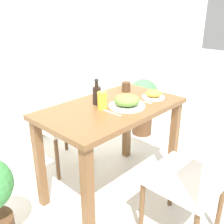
# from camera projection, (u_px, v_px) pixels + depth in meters

# --- Properties ---
(ground_plane) EXTENTS (16.00, 16.00, 0.00)m
(ground_plane) POSITION_uv_depth(u_px,v_px,m) (112.00, 188.00, 2.17)
(ground_plane) COLOR silver
(wall_back) EXTENTS (8.00, 0.05, 2.60)m
(wall_back) POSITION_uv_depth(u_px,v_px,m) (17.00, 18.00, 2.48)
(wall_back) COLOR beige
(wall_back) RESTS_ON ground_plane
(dining_table) EXTENTS (1.07, 0.62, 0.73)m
(dining_table) POSITION_uv_depth(u_px,v_px,m) (112.00, 122.00, 1.94)
(dining_table) COLOR brown
(dining_table) RESTS_ON ground_plane
(chair_near) EXTENTS (0.42, 0.42, 0.88)m
(chair_near) POSITION_uv_depth(u_px,v_px,m) (199.00, 174.00, 1.52)
(chair_near) COLOR silver
(chair_near) RESTS_ON ground_plane
(chair_far) EXTENTS (0.42, 0.42, 0.88)m
(chair_far) POSITION_uv_depth(u_px,v_px,m) (54.00, 113.00, 2.39)
(chair_far) COLOR silver
(chair_far) RESTS_ON ground_plane
(food_plate) EXTENTS (0.26, 0.26, 0.09)m
(food_plate) POSITION_uv_depth(u_px,v_px,m) (127.00, 101.00, 1.86)
(food_plate) COLOR white
(food_plate) RESTS_ON dining_table
(side_plate) EXTENTS (0.18, 0.18, 0.06)m
(side_plate) POSITION_uv_depth(u_px,v_px,m) (154.00, 95.00, 2.04)
(side_plate) COLOR white
(side_plate) RESTS_ON dining_table
(drink_cup) EXTENTS (0.07, 0.07, 0.08)m
(drink_cup) POSITION_uv_depth(u_px,v_px,m) (126.00, 87.00, 2.20)
(drink_cup) COLOR #4C331E
(drink_cup) RESTS_ON dining_table
(juice_glass) EXTENTS (0.07, 0.07, 0.12)m
(juice_glass) POSITION_uv_depth(u_px,v_px,m) (102.00, 100.00, 1.82)
(juice_glass) COLOR gold
(juice_glass) RESTS_ON dining_table
(sauce_bottle) EXTENTS (0.06, 0.06, 0.19)m
(sauce_bottle) POSITION_uv_depth(u_px,v_px,m) (97.00, 94.00, 1.90)
(sauce_bottle) COLOR black
(sauce_bottle) RESTS_ON dining_table
(fork_utensil) EXTENTS (0.01, 0.18, 0.00)m
(fork_utensil) POSITION_uv_depth(u_px,v_px,m) (111.00, 113.00, 1.76)
(fork_utensil) COLOR silver
(fork_utensil) RESTS_ON dining_table
(spoon_utensil) EXTENTS (0.04, 0.19, 0.00)m
(spoon_utensil) POSITION_uv_depth(u_px,v_px,m) (141.00, 101.00, 1.98)
(spoon_utensil) COLOR silver
(spoon_utensil) RESTS_ON dining_table
(potted_plant_right) EXTENTS (0.33, 0.33, 0.66)m
(potted_plant_right) POSITION_uv_depth(u_px,v_px,m) (143.00, 102.00, 2.97)
(potted_plant_right) COLOR #51331E
(potted_plant_right) RESTS_ON ground_plane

